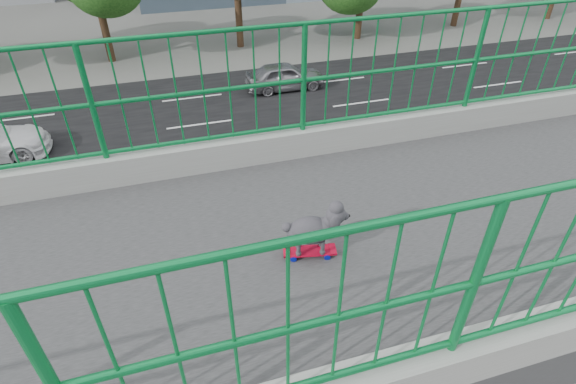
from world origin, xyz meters
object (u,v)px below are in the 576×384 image
Objects in this scene: car_1 at (149,212)px; car_4 at (285,76)px; skateboard at (310,251)px; car_5 at (468,217)px; poodle at (314,228)px; car_6 at (128,214)px.

car_4 is at bearing 142.72° from car_1.
skateboard is 0.09× the size of car_5.
skateboard is at bearing -90.00° from poodle.
skateboard is 0.11× the size of car_1.
poodle reaches higher than car_5.
car_6 is at bearing -152.13° from poodle.
car_6 is (9.60, -7.92, 0.05)m from car_4.
poodle is 0.13× the size of car_4.
poodle is 0.10× the size of car_6.
poodle is at bearing 15.82° from car_6.
car_6 reaches higher than car_4.
poodle is at bearing -50.46° from car_5.
car_4 is at bearing -170.29° from car_5.
car_6 is (0.00, -0.61, 0.07)m from car_1.
skateboard is 0.86× the size of poodle.
poodle is 11.72m from car_6.
car_5 is (-6.15, 7.48, -6.25)m from skateboard.
car_6 is at bearing 140.49° from car_4.
car_5 is 10.60m from car_6.
car_1 is 0.76× the size of car_6.
skateboard is 0.11× the size of car_4.
poodle reaches higher than car_1.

